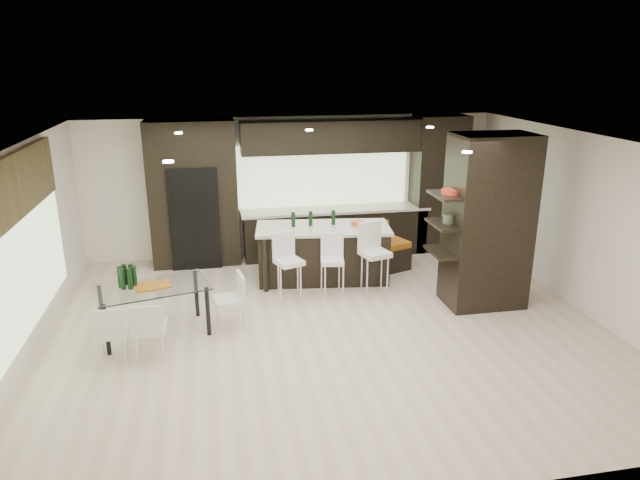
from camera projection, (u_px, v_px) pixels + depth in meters
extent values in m
plane|color=beige|center=(328.00, 327.00, 8.35)|extent=(8.00, 8.00, 0.00)
cube|color=white|center=(292.00, 186.00, 11.21)|extent=(8.00, 0.02, 2.70)
cube|color=white|center=(19.00, 257.00, 7.22)|extent=(0.02, 7.00, 2.70)
cube|color=white|center=(586.00, 224.00, 8.65)|extent=(0.02, 7.00, 2.70)
cube|color=white|center=(329.00, 142.00, 7.52)|extent=(8.00, 7.00, 0.02)
cube|color=#B2D199|center=(27.00, 252.00, 7.42)|extent=(0.04, 3.20, 1.90)
cube|color=#B2D199|center=(323.00, 175.00, 11.22)|extent=(3.40, 0.04, 1.20)
cube|color=brown|center=(19.00, 184.00, 7.15)|extent=(0.08, 3.00, 0.80)
cube|color=white|center=(325.00, 141.00, 7.76)|extent=(4.00, 3.00, 0.02)
cube|color=black|center=(320.00, 189.00, 10.99)|extent=(6.80, 0.68, 2.70)
cube|color=black|center=(195.00, 215.00, 10.64)|extent=(0.90, 0.68, 1.90)
cube|color=black|center=(488.00, 222.00, 8.77)|extent=(1.20, 0.80, 2.70)
cube|color=black|center=(323.00, 253.00, 10.03)|extent=(2.42, 1.28, 0.96)
cube|color=white|center=(289.00, 274.00, 9.18)|extent=(0.51, 0.51, 0.89)
cube|color=white|center=(332.00, 272.00, 9.32)|extent=(0.43, 0.43, 0.84)
cube|color=white|center=(375.00, 266.00, 9.40)|extent=(0.52, 0.52, 0.96)
cube|color=black|center=(373.00, 258.00, 10.38)|extent=(1.50, 1.00, 0.54)
cube|color=white|center=(155.00, 310.00, 8.04)|extent=(1.67, 1.19, 0.73)
cube|color=white|center=(150.00, 332.00, 7.37)|extent=(0.42, 0.42, 0.76)
cube|color=white|center=(112.00, 336.00, 7.29)|extent=(0.42, 0.42, 0.75)
cube|color=white|center=(229.00, 304.00, 8.22)|extent=(0.47, 0.47, 0.76)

